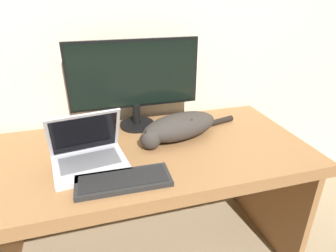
% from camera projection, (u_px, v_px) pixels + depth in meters
% --- Properties ---
extents(wall_back, '(6.40, 0.06, 2.60)m').
position_uv_depth(wall_back, '(124.00, 13.00, 1.46)').
color(wall_back, beige).
rests_on(wall_back, ground_plane).
extents(desk, '(1.57, 0.74, 0.72)m').
position_uv_depth(desk, '(146.00, 174.00, 1.40)').
color(desk, olive).
rests_on(desk, ground_plane).
extents(monitor, '(0.68, 0.19, 0.47)m').
position_uv_depth(monitor, '(135.00, 80.00, 1.46)').
color(monitor, black).
rests_on(monitor, desk).
extents(laptop, '(0.33, 0.29, 0.24)m').
position_uv_depth(laptop, '(89.00, 155.00, 1.20)').
color(laptop, '#B7B7BC').
rests_on(laptop, desk).
extents(external_keyboard, '(0.37, 0.15, 0.02)m').
position_uv_depth(external_keyboard, '(124.00, 181.00, 1.10)').
color(external_keyboard, black).
rests_on(external_keyboard, desk).
extents(cat, '(0.58, 0.27, 0.13)m').
position_uv_depth(cat, '(179.00, 126.00, 1.41)').
color(cat, '#332D28').
rests_on(cat, desk).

